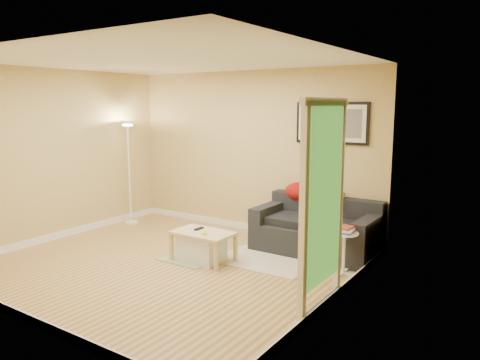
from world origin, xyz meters
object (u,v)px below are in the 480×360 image
at_px(side_table, 344,253).
at_px(book_stack, 346,230).
at_px(sofa, 316,226).
at_px(storage_bin, 202,248).
at_px(floor_lamp, 129,175).
at_px(coffee_table, 203,246).

xyz_separation_m(side_table, book_stack, (0.01, 0.00, 0.30)).
bearing_deg(sofa, storage_bin, -132.86).
distance_m(sofa, storage_bin, 1.63).
relative_size(sofa, floor_lamp, 0.94).
bearing_deg(floor_lamp, book_stack, -3.76).
bearing_deg(sofa, side_table, -42.44).
distance_m(coffee_table, side_table, 1.82).
bearing_deg(sofa, book_stack, -41.79).
height_order(side_table, book_stack, book_stack).
height_order(storage_bin, side_table, side_table).
relative_size(sofa, coffee_table, 2.11).
relative_size(storage_bin, floor_lamp, 0.32).
bearing_deg(coffee_table, floor_lamp, 165.13).
bearing_deg(sofa, floor_lamp, -174.61).
xyz_separation_m(sofa, floor_lamp, (-3.38, -0.32, 0.48)).
height_order(storage_bin, floor_lamp, floor_lamp).
relative_size(storage_bin, side_table, 1.11).
distance_m(coffee_table, floor_lamp, 2.54).
bearing_deg(side_table, floor_lamp, 176.21).
distance_m(storage_bin, side_table, 1.85).
bearing_deg(book_stack, coffee_table, -162.26).
relative_size(sofa, side_table, 3.25).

